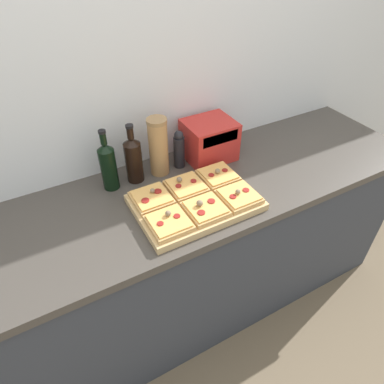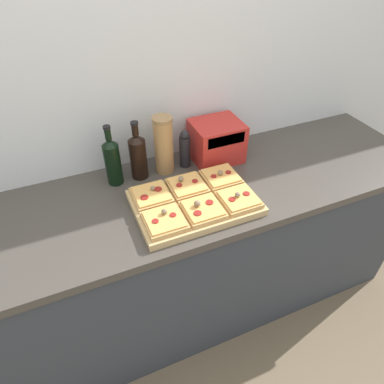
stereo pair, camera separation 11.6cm
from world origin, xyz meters
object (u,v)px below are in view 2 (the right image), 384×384
(cutting_board, at_px, (195,203))
(wine_bottle, at_px, (138,155))
(pepper_mill, at_px, (185,149))
(toaster_oven, at_px, (216,141))
(grain_jar_tall, at_px, (164,145))
(olive_oil_bottle, at_px, (112,161))

(cutting_board, bearing_deg, wine_bottle, 117.63)
(pepper_mill, height_order, toaster_oven, toaster_oven)
(wine_bottle, bearing_deg, cutting_board, -62.37)
(grain_jar_tall, bearing_deg, olive_oil_bottle, -180.00)
(olive_oil_bottle, distance_m, grain_jar_tall, 0.25)
(wine_bottle, bearing_deg, toaster_oven, -0.12)
(wine_bottle, bearing_deg, pepper_mill, -0.00)
(cutting_board, relative_size, grain_jar_tall, 1.82)
(wine_bottle, relative_size, pepper_mill, 1.48)
(grain_jar_tall, bearing_deg, cutting_board, -84.29)
(pepper_mill, distance_m, toaster_oven, 0.17)
(cutting_board, distance_m, wine_bottle, 0.35)
(olive_oil_bottle, height_order, grain_jar_tall, olive_oil_bottle)
(cutting_board, bearing_deg, toaster_oven, 50.36)
(wine_bottle, distance_m, toaster_oven, 0.41)
(cutting_board, xyz_separation_m, toaster_oven, (0.25, 0.30, 0.08))
(cutting_board, height_order, wine_bottle, wine_bottle)
(grain_jar_tall, height_order, pepper_mill, grain_jar_tall)
(pepper_mill, bearing_deg, olive_oil_bottle, 180.00)
(cutting_board, height_order, olive_oil_bottle, olive_oil_bottle)
(wine_bottle, xyz_separation_m, grain_jar_tall, (0.13, 0.00, 0.02))
(cutting_board, bearing_deg, pepper_mill, 75.59)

